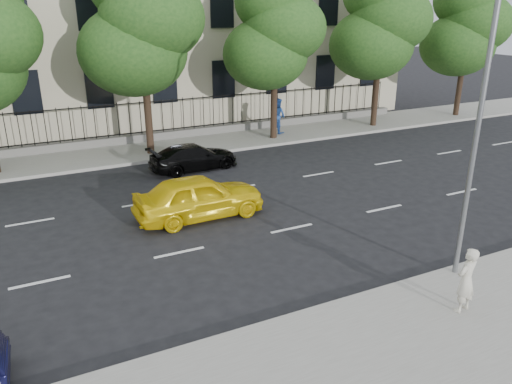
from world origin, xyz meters
TOP-DOWN VIEW (x-y plane):
  - ground at (0.00, 0.00)m, footprint 120.00×120.00m
  - near_sidewalk at (0.00, -4.00)m, footprint 60.00×4.00m
  - far_sidewalk at (0.00, 14.00)m, footprint 60.00×4.00m
  - lane_markings at (0.00, 4.75)m, footprint 49.60×4.62m
  - iron_fence at (0.00, 15.70)m, footprint 30.00×0.50m
  - street_light at (2.50, -1.77)m, footprint 0.25×3.32m
  - tree_c at (-1.96, 13.36)m, footprint 5.89×5.50m
  - tree_d at (5.04, 13.36)m, footprint 5.34×4.94m
  - tree_e at (12.04, 13.36)m, footprint 5.71×5.31m
  - tree_f at (19.04, 13.36)m, footprint 5.52×5.12m
  - yellow_taxi at (-2.47, 4.82)m, footprint 4.64×1.94m
  - black_sedan at (-0.79, 10.16)m, footprint 4.26×2.04m
  - woman_near at (1.19, -3.74)m, footprint 0.68×0.51m
  - pedestrian_far at (5.75, 14.11)m, footprint 1.00×1.15m

SIDE VIEW (x-z plane):
  - ground at x=0.00m, z-range 0.00..0.00m
  - lane_markings at x=0.00m, z-range 0.00..0.01m
  - near_sidewalk at x=0.00m, z-range 0.00..0.15m
  - far_sidewalk at x=0.00m, z-range 0.00..0.15m
  - black_sedan at x=-0.79m, z-range 0.00..1.20m
  - iron_fence at x=0.00m, z-range -0.45..1.75m
  - yellow_taxi at x=-2.47m, z-range 0.00..1.57m
  - woman_near at x=1.19m, z-range 0.15..1.83m
  - pedestrian_far at x=5.75m, z-range 0.15..2.17m
  - street_light at x=2.50m, z-range 1.12..9.17m
  - tree_d at x=5.04m, z-range 1.42..10.26m
  - tree_f at x=19.04m, z-range 1.37..10.38m
  - tree_e at x=12.04m, z-range 1.47..10.93m
  - tree_c at x=-1.96m, z-range 1.51..11.31m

